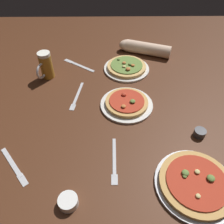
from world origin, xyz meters
TOP-DOWN VIEW (x-y plane):
  - ground_plane at (0.00, 0.00)m, footprint 2.40×2.40m
  - pizza_plate_near at (0.31, -0.38)m, footprint 0.30×0.30m
  - pizza_plate_far at (0.09, 0.39)m, footprint 0.28×0.28m
  - pizza_plate_side at (0.08, 0.07)m, footprint 0.27×0.27m
  - beer_mug_dark at (-0.37, 0.32)m, footprint 0.08×0.12m
  - ramekin_sauce at (0.39, -0.13)m, footprint 0.05×0.05m
  - ramekin_butter at (-0.16, -0.44)m, footprint 0.07×0.07m
  - fork_left at (-0.19, 0.14)m, footprint 0.06×0.23m
  - knife_right at (-0.40, -0.29)m, footprint 0.16×0.18m
  - fork_spare at (0.01, -0.27)m, footprint 0.03×0.22m
  - knife_spare at (-0.20, 0.44)m, footprint 0.21×0.16m
  - diner_arm at (0.21, 0.58)m, footprint 0.34×0.18m

SIDE VIEW (x-z plane):
  - ground_plane at x=0.00m, z-range -0.03..0.00m
  - fork_left at x=-0.19m, z-range 0.00..0.01m
  - knife_right at x=-0.40m, z-range 0.00..0.01m
  - fork_spare at x=0.01m, z-range 0.00..0.01m
  - knife_spare at x=-0.20m, z-range 0.00..0.01m
  - pizza_plate_side at x=0.08m, z-range -0.01..0.04m
  - pizza_plate_far at x=0.09m, z-range -0.01..0.04m
  - ramekin_sauce at x=0.39m, z-range 0.00..0.03m
  - pizza_plate_near at x=0.31m, z-range -0.01..0.04m
  - ramekin_butter at x=-0.16m, z-range 0.00..0.03m
  - diner_arm at x=0.21m, z-range 0.00..0.08m
  - beer_mug_dark at x=-0.37m, z-range 0.00..0.16m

